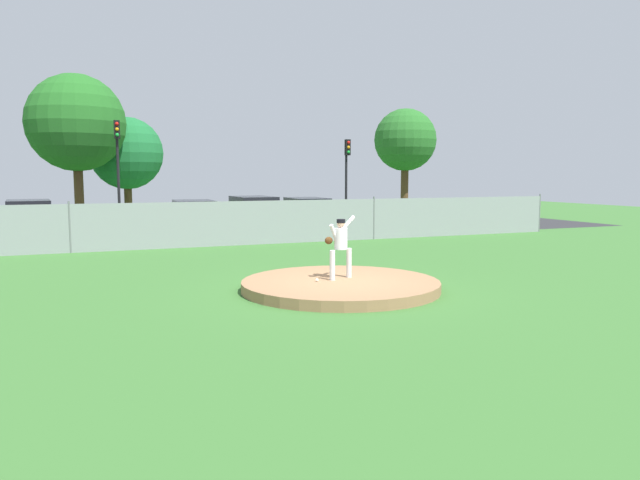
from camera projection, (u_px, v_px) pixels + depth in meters
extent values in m
plane|color=#386B2D|center=(267.00, 258.00, 19.93)|extent=(80.00, 80.00, 0.00)
cube|color=#2B2B2D|center=(213.00, 235.00, 27.75)|extent=(44.00, 7.00, 0.01)
cylinder|color=#99704C|center=(340.00, 285.00, 14.39)|extent=(4.78, 4.78, 0.24)
cylinder|color=silver|center=(332.00, 265.00, 14.36)|extent=(0.13, 0.13, 0.73)
cylinder|color=silver|center=(349.00, 263.00, 14.76)|extent=(0.13, 0.13, 0.73)
cylinder|color=silver|center=(341.00, 239.00, 14.49)|extent=(0.32, 0.32, 0.52)
cylinder|color=silver|center=(348.00, 223.00, 14.52)|extent=(0.48, 0.26, 0.37)
cylinder|color=silver|center=(334.00, 233.00, 14.41)|extent=(0.29, 0.19, 0.46)
ellipsoid|color=#4C2D14|center=(329.00, 240.00, 14.43)|extent=(0.20, 0.12, 0.18)
sphere|color=tan|center=(341.00, 224.00, 14.45)|extent=(0.20, 0.20, 0.20)
cylinder|color=black|center=(341.00, 221.00, 14.45)|extent=(0.21, 0.21, 0.09)
sphere|color=white|center=(317.00, 280.00, 14.20)|extent=(0.07, 0.07, 0.07)
cube|color=gray|center=(237.00, 223.00, 23.51)|extent=(30.37, 0.03, 1.75)
cylinder|color=slate|center=(70.00, 227.00, 21.22)|extent=(0.07, 0.07, 1.85)
cylinder|color=slate|center=(374.00, 218.00, 25.79)|extent=(0.07, 0.07, 1.85)
cylinder|color=slate|center=(539.00, 213.00, 29.22)|extent=(0.07, 0.07, 1.85)
cube|color=maroon|center=(30.00, 226.00, 24.72)|extent=(2.07, 4.35, 0.73)
cube|color=black|center=(29.00, 208.00, 24.64)|extent=(1.80, 2.44, 0.70)
cylinder|color=black|center=(30.00, 232.00, 25.93)|extent=(1.88, 0.77, 0.64)
cylinder|color=black|center=(30.00, 237.00, 23.59)|extent=(1.88, 0.77, 0.64)
cube|color=tan|center=(254.00, 219.00, 28.26)|extent=(2.01, 4.64, 0.80)
cube|color=black|center=(254.00, 203.00, 28.19)|extent=(1.79, 2.57, 0.65)
cylinder|color=black|center=(245.00, 225.00, 29.60)|extent=(1.95, 0.70, 0.64)
cylinder|color=black|center=(263.00, 229.00, 27.02)|extent=(1.95, 0.70, 0.64)
cube|color=#146066|center=(307.00, 217.00, 29.85)|extent=(2.07, 4.75, 0.72)
cube|color=black|center=(307.00, 204.00, 29.78)|extent=(1.82, 2.64, 0.60)
cylinder|color=black|center=(298.00, 222.00, 31.24)|extent=(1.95, 0.73, 0.64)
cylinder|color=black|center=(317.00, 226.00, 28.53)|extent=(1.95, 0.73, 0.64)
cube|color=#B7BABF|center=(194.00, 222.00, 27.03)|extent=(2.08, 4.72, 0.65)
cube|color=black|center=(194.00, 208.00, 26.96)|extent=(1.83, 2.63, 0.67)
cylinder|color=black|center=(190.00, 227.00, 28.41)|extent=(1.93, 0.74, 0.64)
cylinder|color=black|center=(199.00, 232.00, 25.72)|extent=(1.93, 0.74, 0.64)
cylinder|color=black|center=(118.00, 176.00, 30.09)|extent=(0.14, 0.14, 5.48)
cube|color=black|center=(117.00, 129.00, 29.68)|extent=(0.28, 0.24, 0.90)
sphere|color=red|center=(117.00, 124.00, 29.54)|extent=(0.18, 0.18, 0.18)
sphere|color=orange|center=(117.00, 129.00, 29.57)|extent=(0.18, 0.18, 0.18)
sphere|color=green|center=(117.00, 135.00, 29.59)|extent=(0.18, 0.18, 0.18)
cylinder|color=black|center=(346.00, 182.00, 34.34)|extent=(0.14, 0.14, 4.79)
cube|color=black|center=(348.00, 147.00, 33.96)|extent=(0.28, 0.24, 0.90)
sphere|color=red|center=(349.00, 142.00, 33.82)|extent=(0.18, 0.18, 0.18)
sphere|color=orange|center=(349.00, 147.00, 33.85)|extent=(0.18, 0.18, 0.18)
sphere|color=green|center=(348.00, 152.00, 33.88)|extent=(0.18, 0.18, 0.18)
cylinder|color=#4C331E|center=(79.00, 192.00, 31.71)|extent=(0.48, 0.48, 3.72)
sphere|color=#216120|center=(76.00, 123.00, 31.32)|extent=(5.09, 5.09, 5.09)
cylinder|color=#4C331E|center=(128.00, 200.00, 35.06)|extent=(0.45, 0.45, 2.57)
sphere|color=#1B6631|center=(127.00, 153.00, 34.76)|extent=(4.19, 4.19, 4.19)
cylinder|color=#4C331E|center=(404.00, 188.00, 42.09)|extent=(0.53, 0.53, 3.70)
sphere|color=#256523|center=(405.00, 140.00, 41.72)|extent=(4.34, 4.34, 4.34)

